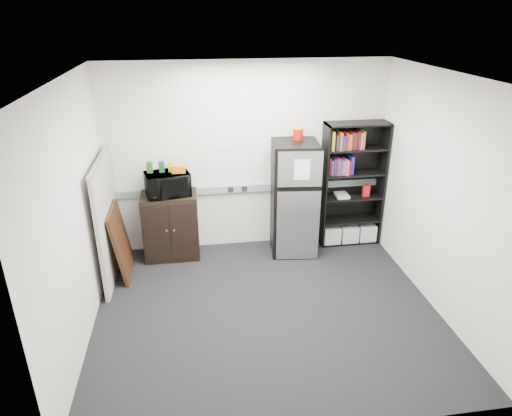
# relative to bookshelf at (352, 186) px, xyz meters

# --- Properties ---
(floor) EXTENTS (4.00, 4.00, 0.00)m
(floor) POSITION_rel_bookshelf_xyz_m (-1.53, -1.57, -0.91)
(floor) COLOR black
(floor) RESTS_ON ground
(wall_back) EXTENTS (4.00, 0.02, 2.70)m
(wall_back) POSITION_rel_bookshelf_xyz_m (-1.53, 0.18, 0.44)
(wall_back) COLOR silver
(wall_back) RESTS_ON floor
(wall_right) EXTENTS (0.02, 3.50, 2.70)m
(wall_right) POSITION_rel_bookshelf_xyz_m (0.47, -1.57, 0.44)
(wall_right) COLOR silver
(wall_right) RESTS_ON floor
(wall_left) EXTENTS (0.02, 3.50, 2.70)m
(wall_left) POSITION_rel_bookshelf_xyz_m (-3.53, -1.57, 0.44)
(wall_left) COLOR silver
(wall_left) RESTS_ON floor
(ceiling) EXTENTS (4.00, 3.50, 0.02)m
(ceiling) POSITION_rel_bookshelf_xyz_m (-1.53, -1.57, 1.79)
(ceiling) COLOR white
(ceiling) RESTS_ON wall_back
(electrical_raceway) EXTENTS (3.92, 0.05, 0.10)m
(electrical_raceway) POSITION_rel_bookshelf_xyz_m (-1.53, 0.15, -0.01)
(electrical_raceway) COLOR gray
(electrical_raceway) RESTS_ON wall_back
(wall_note) EXTENTS (0.14, 0.00, 0.10)m
(wall_note) POSITION_rel_bookshelf_xyz_m (-1.88, 0.18, 0.64)
(wall_note) COLOR white
(wall_note) RESTS_ON wall_back
(bookshelf) EXTENTS (0.90, 0.34, 1.85)m
(bookshelf) POSITION_rel_bookshelf_xyz_m (0.00, 0.00, 0.00)
(bookshelf) COLOR black
(bookshelf) RESTS_ON floor
(cubicle_partition) EXTENTS (0.06, 1.30, 1.62)m
(cubicle_partition) POSITION_rel_bookshelf_xyz_m (-3.43, -0.49, -0.10)
(cubicle_partition) COLOR gray
(cubicle_partition) RESTS_ON floor
(cabinet) EXTENTS (0.77, 0.51, 0.96)m
(cabinet) POSITION_rel_bookshelf_xyz_m (-2.66, -0.06, -0.43)
(cabinet) COLOR black
(cabinet) RESTS_ON floor
(microwave) EXTENTS (0.65, 0.51, 0.32)m
(microwave) POSITION_rel_bookshelf_xyz_m (-2.66, -0.08, 0.20)
(microwave) COLOR black
(microwave) RESTS_ON cabinet
(snack_box_a) EXTENTS (0.08, 0.07, 0.15)m
(snack_box_a) POSITION_rel_bookshelf_xyz_m (-2.87, -0.05, 0.44)
(snack_box_a) COLOR #225919
(snack_box_a) RESTS_ON microwave
(snack_box_b) EXTENTS (0.08, 0.06, 0.15)m
(snack_box_b) POSITION_rel_bookshelf_xyz_m (-2.72, -0.05, 0.44)
(snack_box_b) COLOR #0D3920
(snack_box_b) RESTS_ON microwave
(snack_box_c) EXTENTS (0.08, 0.06, 0.14)m
(snack_box_c) POSITION_rel_bookshelf_xyz_m (-2.59, -0.05, 0.43)
(snack_box_c) COLOR yellow
(snack_box_c) RESTS_ON microwave
(snack_bag) EXTENTS (0.18, 0.11, 0.10)m
(snack_bag) POSITION_rel_bookshelf_xyz_m (-2.49, -0.10, 0.41)
(snack_bag) COLOR #CF6614
(snack_bag) RESTS_ON microwave
(refrigerator) EXTENTS (0.67, 0.70, 1.64)m
(refrigerator) POSITION_rel_bookshelf_xyz_m (-0.91, -0.14, -0.09)
(refrigerator) COLOR black
(refrigerator) RESTS_ON floor
(coffee_can) EXTENTS (0.14, 0.14, 0.19)m
(coffee_can) POSITION_rel_bookshelf_xyz_m (-0.85, -0.02, 0.83)
(coffee_can) COLOR #A51407
(coffee_can) RESTS_ON refrigerator
(framed_poster) EXTENTS (0.19, 0.74, 0.95)m
(framed_poster) POSITION_rel_bookshelf_xyz_m (-3.30, -0.46, -0.44)
(framed_poster) COLOR black
(framed_poster) RESTS_ON floor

